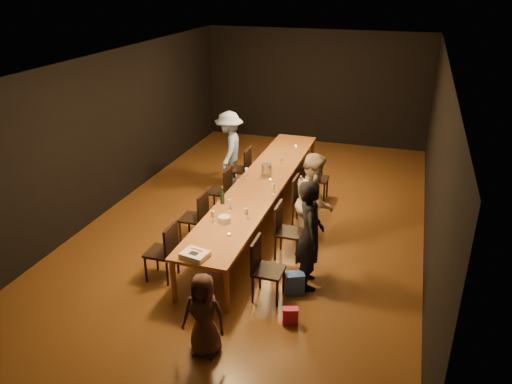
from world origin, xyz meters
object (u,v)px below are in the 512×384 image
(woman_tan, at_px, (314,201))
(ice_bucket, at_px, (267,170))
(chair_left_2, at_px, (219,191))
(man_blue, at_px, (229,149))
(child, at_px, (204,315))
(chair_right_2, at_px, (305,202))
(table, at_px, (261,184))
(chair_right_0, at_px, (268,270))
(plate_stack, at_px, (224,220))
(champagne_bottle, at_px, (222,195))
(chair_left_0, at_px, (161,251))
(chair_left_3, at_px, (239,169))
(chair_right_3, at_px, (318,178))
(birthday_cake, at_px, (195,255))
(woman_birthday, at_px, (310,235))
(chair_left_1, at_px, (193,217))
(chair_right_1, at_px, (289,231))

(woman_tan, bearing_deg, ice_bucket, 34.08)
(chair_left_2, relative_size, ice_bucket, 4.24)
(man_blue, relative_size, child, 1.48)
(chair_right_2, xyz_separation_m, woman_tan, (0.30, -0.73, 0.38))
(table, height_order, chair_right_0, chair_right_0)
(plate_stack, xyz_separation_m, champagne_bottle, (-0.28, 0.65, 0.10))
(chair_left_2, relative_size, plate_stack, 4.77)
(chair_left_0, bearing_deg, chair_left_3, 0.00)
(child, distance_m, champagne_bottle, 2.75)
(chair_right_3, height_order, birthday_cake, chair_right_3)
(chair_right_3, distance_m, birthday_cake, 4.15)
(chair_left_0, distance_m, chair_left_3, 3.60)
(table, bearing_deg, child, -83.59)
(chair_right_0, xyz_separation_m, chair_left_2, (-1.70, 2.40, 0.00))
(woman_birthday, distance_m, plate_stack, 1.40)
(woman_birthday, relative_size, champagne_bottle, 5.34)
(chair_right_3, bearing_deg, child, -5.03)
(man_blue, height_order, child, man_blue)
(chair_right_2, height_order, chair_right_3, same)
(plate_stack, bearing_deg, chair_left_1, 145.60)
(chair_left_3, xyz_separation_m, child, (1.27, -4.91, 0.09))
(plate_stack, xyz_separation_m, ice_bucket, (0.06, 2.11, 0.06))
(chair_left_2, bearing_deg, table, -90.00)
(birthday_cake, bearing_deg, chair_left_1, 126.05)
(chair_right_1, height_order, plate_stack, chair_right_1)
(ice_bucket, bearing_deg, chair_right_1, -61.60)
(plate_stack, bearing_deg, chair_right_0, -35.91)
(woman_tan, distance_m, ice_bucket, 1.60)
(champagne_bottle, bearing_deg, ice_bucket, 76.72)
(plate_stack, bearing_deg, champagne_bottle, 113.66)
(chair_left_1, bearing_deg, chair_left_3, 0.00)
(man_blue, relative_size, plate_stack, 8.41)
(chair_right_2, relative_size, birthday_cake, 2.33)
(woman_birthday, bearing_deg, chair_right_3, -9.53)
(table, distance_m, chair_right_0, 2.56)
(chair_right_2, distance_m, chair_left_0, 2.94)
(chair_left_1, bearing_deg, birthday_cake, -154.68)
(chair_right_2, xyz_separation_m, woman_birthday, (0.48, -1.89, 0.38))
(table, distance_m, chair_left_2, 0.88)
(child, distance_m, birthday_cake, 1.05)
(plate_stack, bearing_deg, woman_tan, 39.68)
(chair_right_0, height_order, chair_left_2, same)
(chair_right_1, height_order, champagne_bottle, champagne_bottle)
(woman_birthday, xyz_separation_m, man_blue, (-2.48, 3.31, -0.03))
(man_blue, bearing_deg, champagne_bottle, 7.01)
(plate_stack, relative_size, ice_bucket, 0.89)
(chair_right_0, bearing_deg, chair_right_2, 180.00)
(birthday_cake, relative_size, plate_stack, 2.05)
(woman_tan, height_order, birthday_cake, woman_tan)
(ice_bucket, bearing_deg, man_blue, 137.68)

